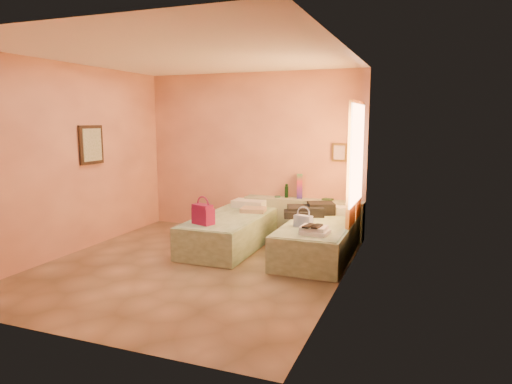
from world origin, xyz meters
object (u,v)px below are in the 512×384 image
at_px(headboard_ledge, 303,218).
at_px(green_book, 328,199).
at_px(bed_right, 319,240).
at_px(water_bottle, 286,191).
at_px(towel_stack, 315,230).
at_px(magenta_handbag, 203,214).
at_px(bed_left, 231,232).
at_px(flower_vase, 353,195).
at_px(blue_handbag, 303,221).

bearing_deg(headboard_ledge, green_book, 7.51).
relative_size(bed_right, water_bottle, 8.85).
xyz_separation_m(bed_right, towel_stack, (0.09, -0.64, 0.30)).
distance_m(water_bottle, magenta_handbag, 1.89).
bearing_deg(water_bottle, towel_stack, -61.93).
xyz_separation_m(water_bottle, towel_stack, (0.93, -1.75, -0.21)).
relative_size(bed_left, bed_right, 1.00).
distance_m(bed_right, water_bottle, 1.48).
bearing_deg(bed_right, bed_left, 179.72).
bearing_deg(bed_left, flower_vase, 32.68).
height_order(bed_right, magenta_handbag, magenta_handbag).
bearing_deg(blue_handbag, headboard_ledge, 119.36).
bearing_deg(water_bottle, headboard_ledge, -9.96).
relative_size(bed_right, towel_stack, 5.71).
relative_size(headboard_ledge, magenta_handbag, 6.61).
distance_m(bed_left, flower_vase, 2.10).
relative_size(bed_right, flower_vase, 8.40).
bearing_deg(bed_left, towel_stack, -23.38).
height_order(bed_right, towel_stack, towel_stack).
xyz_separation_m(bed_right, water_bottle, (-0.84, 1.10, 0.51)).
distance_m(water_bottle, towel_stack, 1.99).
bearing_deg(magenta_handbag, towel_stack, 19.64).
distance_m(headboard_ledge, blue_handbag, 1.43).
bearing_deg(bed_left, magenta_handbag, -102.17).
height_order(bed_left, flower_vase, flower_vase).
xyz_separation_m(flower_vase, magenta_handbag, (-1.84, -1.75, -0.12)).
distance_m(green_book, magenta_handbag, 2.26).
relative_size(headboard_ledge, green_book, 12.34).
bearing_deg(water_bottle, bed_right, -52.83).
xyz_separation_m(magenta_handbag, blue_handbag, (1.39, 0.34, -0.06)).
bearing_deg(bed_right, green_book, 95.69).
relative_size(water_bottle, flower_vase, 0.95).
xyz_separation_m(headboard_ledge, towel_stack, (0.62, -1.69, 0.23)).
bearing_deg(flower_vase, green_book, -179.80).
relative_size(bed_left, magenta_handbag, 6.44).
height_order(green_book, magenta_handbag, magenta_handbag).
distance_m(bed_right, towel_stack, 0.71).
xyz_separation_m(headboard_ledge, magenta_handbag, (-1.02, -1.70, 0.32)).
height_order(flower_vase, magenta_handbag, flower_vase).
bearing_deg(bed_right, magenta_handbag, -157.56).
bearing_deg(towel_stack, bed_left, 156.90).
xyz_separation_m(green_book, flower_vase, (0.41, 0.00, 0.11)).
distance_m(blue_handbag, towel_stack, 0.42).
height_order(bed_left, water_bottle, water_bottle).
xyz_separation_m(blue_handbag, towel_stack, (0.25, -0.34, -0.03)).
relative_size(flower_vase, magenta_handbag, 0.77).
xyz_separation_m(green_book, magenta_handbag, (-1.43, -1.75, -0.02)).
distance_m(headboard_ledge, green_book, 0.53).
bearing_deg(green_book, blue_handbag, -77.64).
xyz_separation_m(water_bottle, green_book, (0.72, -0.00, -0.10)).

